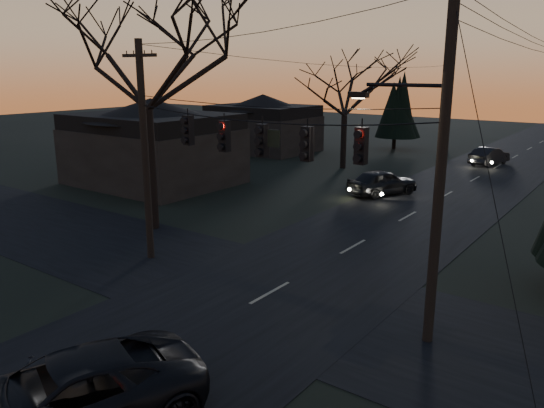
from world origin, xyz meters
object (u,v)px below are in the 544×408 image
Objects in this scene: sedan_oncoming_b at (489,156)px; sedan_oncoming_a at (382,182)px; suv_near at (65,398)px; bare_tree_left at (145,58)px; utility_pole_right at (427,340)px; utility_pole_left at (151,257)px; utility_pole_far_l at (446,151)px.

sedan_oncoming_a is at bearing 93.18° from sedan_oncoming_b.
bare_tree_left is at bearing 152.69° from suv_near.
utility_pole_right reaches higher than utility_pole_left.
utility_pole_left is 0.75× the size of bare_tree_left.
sedan_oncoming_a is (-4.00, 24.01, -0.03)m from suv_near.
utility_pole_right is 2.22× the size of sedan_oncoming_a.
suv_near is 24.34m from sedan_oncoming_a.
bare_tree_left is at bearing 85.88° from sedan_oncoming_b.
bare_tree_left is (-3.01, -33.13, 7.88)m from utility_pole_far_l.
sedan_oncoming_b is at bearing 80.34° from utility_pole_left.
utility_pole_right is 31.21m from sedan_oncoming_b.
utility_pole_far_l is 1.91× the size of sedan_oncoming_b.
bare_tree_left reaches higher than sedan_oncoming_a.
suv_near is at bearing -48.54° from bare_tree_left.
utility_pole_right is 16.76m from bare_tree_left.
utility_pole_far_l is (-11.50, 36.00, 0.00)m from utility_pole_right.
suv_near is 1.37× the size of sedan_oncoming_b.
utility_pole_right is 1.74× the size of suv_near.
utility_pole_far_l reaches higher than suv_near.
utility_pole_right is at bearing 81.51° from suv_near.
utility_pole_left is 36.00m from utility_pole_far_l.
bare_tree_left is (-3.01, 2.87, 7.88)m from utility_pole_left.
utility_pole_right is at bearing 143.51° from sedan_oncoming_a.
utility_pole_left is (-11.50, 0.00, 0.00)m from utility_pole_right.
utility_pole_right is at bearing 0.00° from utility_pole_left.
bare_tree_left is 1.96× the size of suv_near.
utility_pole_left is at bearing 180.00° from utility_pole_right.
utility_pole_left reaches higher than sedan_oncoming_b.
utility_pole_right is at bearing -11.20° from bare_tree_left.
bare_tree_left is at bearing 136.34° from utility_pole_left.
utility_pole_far_l is 20.43m from sedan_oncoming_a.
utility_pole_left is 1.48× the size of suv_near.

